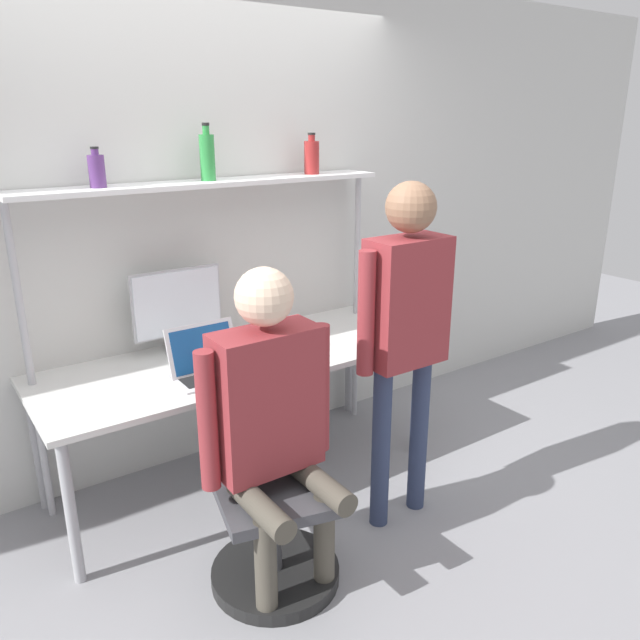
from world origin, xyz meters
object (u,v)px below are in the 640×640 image
(person_seated, at_px, (271,409))
(bottle_green, at_px, (207,156))
(person_standing, at_px, (406,315))
(bottle_purple, at_px, (97,170))
(monitor, at_px, (178,307))
(office_chair, at_px, (271,520))
(bottle_red, at_px, (312,157))
(cell_phone, at_px, (266,365))
(laptop, at_px, (207,362))

(person_seated, distance_m, bottle_green, 1.42)
(person_standing, height_order, bottle_purple, bottle_purple)
(monitor, height_order, bottle_green, bottle_green)
(office_chair, relative_size, bottle_red, 4.01)
(office_chair, xyz_separation_m, person_standing, (0.74, 0.01, 0.79))
(office_chair, distance_m, person_standing, 1.09)
(cell_phone, distance_m, bottle_purple, 1.23)
(bottle_purple, bearing_deg, cell_phone, -35.97)
(bottle_red, bearing_deg, monitor, -179.96)
(monitor, bearing_deg, bottle_purple, 179.89)
(person_seated, bearing_deg, office_chair, 77.00)
(monitor, xyz_separation_m, bottle_purple, (-0.34, 0.00, 0.72))
(monitor, distance_m, person_standing, 1.23)
(bottle_red, bearing_deg, person_seated, -130.85)
(cell_phone, relative_size, bottle_green, 0.53)
(person_seated, bearing_deg, bottle_green, 75.54)
(cell_phone, height_order, bottle_purple, bottle_purple)
(person_standing, height_order, bottle_green, bottle_green)
(office_chair, bearing_deg, cell_phone, 60.86)
(laptop, distance_m, cell_phone, 0.31)
(office_chair, xyz_separation_m, bottle_purple, (-0.30, 1.01, 1.42))
(laptop, distance_m, person_standing, 0.99)
(monitor, height_order, bottle_red, bottle_red)
(person_standing, relative_size, bottle_green, 5.87)
(laptop, height_order, bottle_purple, bottle_purple)
(laptop, xyz_separation_m, office_chair, (-0.03, -0.64, -0.52))
(bottle_purple, bearing_deg, bottle_green, 0.00)
(monitor, height_order, person_standing, person_standing)
(laptop, distance_m, person_seated, 0.69)
(office_chair, height_order, bottle_red, bottle_red)
(office_chair, bearing_deg, bottle_green, 75.48)
(person_standing, distance_m, bottle_red, 1.20)
(laptop, xyz_separation_m, bottle_red, (0.88, 0.37, 0.92))
(monitor, bearing_deg, person_standing, -55.10)
(person_seated, bearing_deg, monitor, 87.04)
(laptop, height_order, bottle_green, bottle_green)
(laptop, bearing_deg, bottle_red, 23.03)
(person_seated, xyz_separation_m, bottle_purple, (-0.29, 1.06, 0.87))
(monitor, relative_size, laptop, 1.38)
(office_chair, bearing_deg, person_standing, 0.83)
(monitor, height_order, laptop, monitor)
(office_chair, height_order, bottle_green, bottle_green)
(cell_phone, xyz_separation_m, bottle_purple, (-0.61, 0.44, 0.97))
(person_standing, bearing_deg, bottle_red, 80.98)
(cell_phone, xyz_separation_m, office_chair, (-0.32, -0.57, -0.45))
(bottle_green, relative_size, bottle_red, 1.26)
(person_standing, relative_size, bottle_purple, 9.07)
(person_seated, relative_size, bottle_red, 6.17)
(monitor, height_order, person_seated, person_seated)
(cell_phone, xyz_separation_m, person_seated, (-0.33, -0.61, 0.10))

